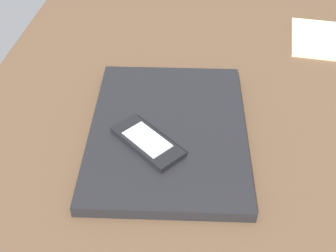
{
  "coord_description": "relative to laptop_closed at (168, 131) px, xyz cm",
  "views": [
    {
      "loc": [
        43.88,
        0.82,
        50.75
      ],
      "look_at": [
        -6.99,
        -5.34,
        5.0
      ],
      "focal_mm": 47.16,
      "sensor_mm": 36.0,
      "label": 1
    }
  ],
  "objects": [
    {
      "name": "laptop_closed",
      "position": [
        0.0,
        0.0,
        0.0
      ],
      "size": [
        34.58,
        26.87,
        1.82
      ],
      "primitive_type": "cube",
      "rotation": [
        0.0,
        0.0,
        0.08
      ],
      "color": "black",
      "rests_on": "desk_surface"
    },
    {
      "name": "desk_surface",
      "position": [
        6.99,
        5.34,
        -2.41
      ],
      "size": [
        120.0,
        80.0,
        3.0
      ],
      "primitive_type": "cube",
      "color": "brown",
      "rests_on": "ground"
    },
    {
      "name": "cell_phone_on_laptop",
      "position": [
        4.25,
        -2.59,
        1.42
      ],
      "size": [
        11.34,
        12.08,
        1.1
      ],
      "color": "black",
      "rests_on": "laptop_closed"
    },
    {
      "name": "notepad",
      "position": [
        -32.32,
        29.96,
        -0.51
      ],
      "size": [
        16.06,
        16.94,
        0.8
      ],
      "primitive_type": "cube",
      "rotation": [
        0.0,
        0.0,
        -0.09
      ],
      "color": "#F2EDB2",
      "rests_on": "desk_surface"
    }
  ]
}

